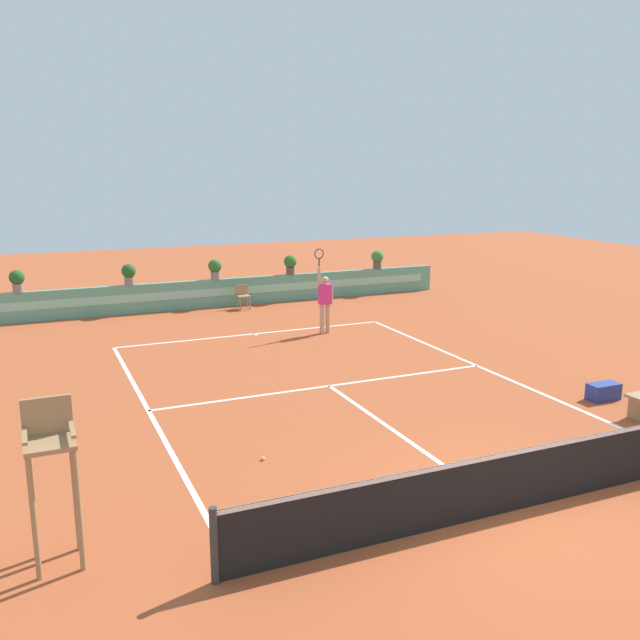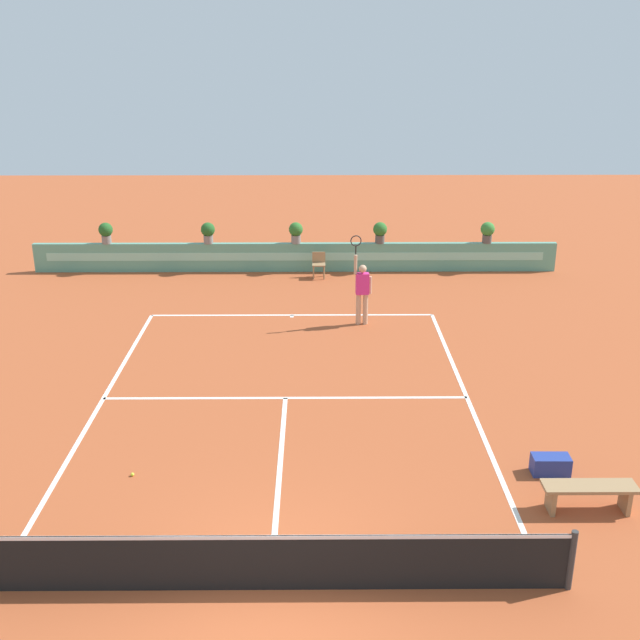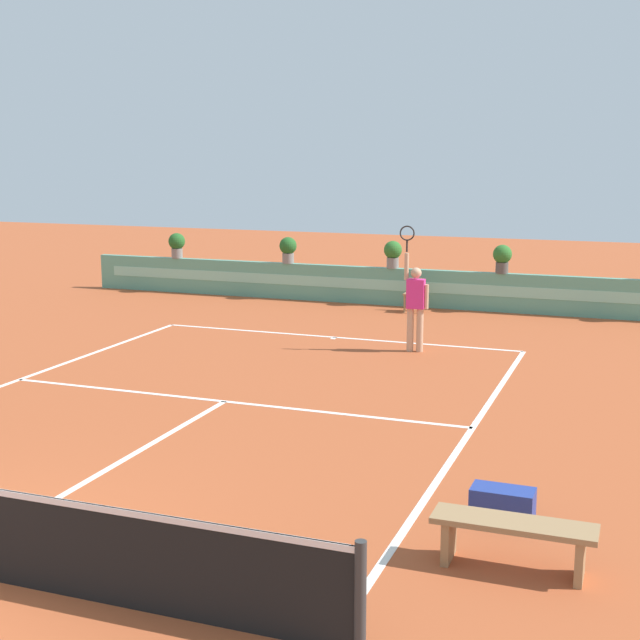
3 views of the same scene
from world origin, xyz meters
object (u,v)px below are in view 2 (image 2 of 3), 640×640
ball_kid_chair (319,264)px  potted_plant_centre (296,231)px  bench_courtside (589,492)px  potted_plant_far_left (106,232)px  potted_plant_right (380,231)px  potted_plant_left (208,231)px  tennis_ball_near_baseline (132,474)px  gear_bag (550,465)px  tennis_player (362,289)px  potted_plant_far_right (488,231)px

ball_kid_chair → potted_plant_centre: size_ratio=1.17×
bench_courtside → potted_plant_far_left: size_ratio=2.21×
potted_plant_right → potted_plant_far_left: 9.37m
potted_plant_left → potted_plant_centre: (3.00, 0.00, 0.00)m
potted_plant_far_left → tennis_ball_near_baseline: bearing=-74.3°
potted_plant_left → ball_kid_chair: bearing=-11.0°
gear_bag → tennis_player: size_ratio=0.27×
tennis_player → potted_plant_centre: (-1.96, 5.24, 0.36)m
tennis_player → potted_plant_centre: bearing=110.5°
potted_plant_right → potted_plant_left: 5.88m
ball_kid_chair → tennis_player: tennis_player is taller
tennis_player → potted_plant_left: tennis_player is taller
gear_bag → potted_plant_right: size_ratio=0.97×
ball_kid_chair → potted_plant_left: bearing=169.0°
potted_plant_left → potted_plant_centre: same height
gear_bag → tennis_ball_near_baseline: 7.79m
potted_plant_centre → potted_plant_far_left: bearing=180.0°
tennis_ball_near_baseline → potted_plant_right: bearing=67.0°
gear_bag → potted_plant_far_right: potted_plant_far_right is taller
gear_bag → potted_plant_right: bearing=99.3°
ball_kid_chair → bench_courtside: (4.54, -13.68, -0.10)m
potted_plant_left → potted_plant_right: bearing=0.0°
tennis_player → ball_kid_chair: bearing=104.7°
bench_courtside → gear_bag: bearing=103.6°
tennis_ball_near_baseline → potted_plant_right: size_ratio=0.09×
tennis_ball_near_baseline → tennis_player: bearing=59.5°
potted_plant_centre → potted_plant_far_left: (-6.49, 0.00, 0.00)m
tennis_player → tennis_ball_near_baseline: tennis_player is taller
gear_bag → potted_plant_far_right: 13.35m
tennis_ball_near_baseline → potted_plant_left: bearing=91.1°
gear_bag → potted_plant_far_left: potted_plant_far_left is taller
gear_bag → potted_plant_far_right: bearing=83.4°
ball_kid_chair → gear_bag: size_ratio=1.21×
bench_courtside → potted_plant_left: 16.67m
potted_plant_far_left → potted_plant_left: bearing=0.0°
ball_kid_chair → tennis_ball_near_baseline: ball_kid_chair is taller
potted_plant_far_right → potted_plant_left: same height
ball_kid_chair → potted_plant_far_right: 5.90m
potted_plant_right → potted_plant_far_right: 3.68m
potted_plant_far_right → ball_kid_chair: bearing=-172.8°
bench_courtside → potted_plant_far_right: potted_plant_far_right is taller
tennis_player → potted_plant_left: 7.23m
potted_plant_far_left → potted_plant_far_right: bearing=0.0°
tennis_player → potted_plant_far_right: size_ratio=3.57×
potted_plant_right → potted_plant_far_right: (3.68, 0.00, 0.00)m
tennis_player → potted_plant_left: bearing=133.5°
bench_courtside → potted_plant_right: (-2.44, 14.41, 1.04)m
tennis_player → gear_bag: bearing=-68.9°
tennis_player → tennis_ball_near_baseline: size_ratio=38.01×
potted_plant_right → potted_plant_centre: (-2.88, 0.00, 0.00)m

